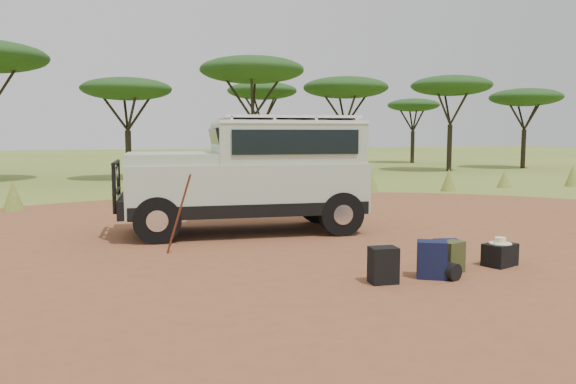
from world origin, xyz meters
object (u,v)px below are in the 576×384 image
object	(u,v)px
backpack_black	(383,265)
backpack_olive	(452,257)
duffel_navy	(447,253)
backpack_navy	(432,260)
walking_staff	(179,215)
hard_case	(500,255)
safari_vehicle	(253,176)

from	to	relation	value
backpack_black	backpack_olive	bearing A→B (deg)	15.48
duffel_navy	backpack_olive	bearing A→B (deg)	-103.61
duffel_navy	backpack_navy	bearing A→B (deg)	-126.96
walking_staff	duffel_navy	distance (m)	4.72
walking_staff	duffel_navy	bearing A→B (deg)	-69.20
backpack_olive	hard_case	distance (m)	1.04
backpack_black	hard_case	world-z (taller)	backpack_black
safari_vehicle	backpack_navy	bearing A→B (deg)	-67.08
walking_staff	backpack_black	world-z (taller)	walking_staff
safari_vehicle	backpack_navy	xyz separation A→B (m)	(1.35, -4.87, -0.96)
backpack_black	backpack_navy	bearing A→B (deg)	7.52
backpack_navy	safari_vehicle	bearing A→B (deg)	137.54
backpack_olive	hard_case	bearing A→B (deg)	-9.53
backpack_black	backpack_navy	size ratio (longest dim) A/B	0.94
backpack_navy	hard_case	size ratio (longest dim) A/B	1.08
walking_staff	hard_case	distance (m)	5.59
safari_vehicle	backpack_black	size ratio (longest dim) A/B	10.16
backpack_navy	hard_case	distance (m)	1.56
safari_vehicle	backpack_navy	distance (m)	5.14
walking_staff	backpack_olive	bearing A→B (deg)	-74.45
backpack_navy	duffel_navy	size ratio (longest dim) A/B	1.30
backpack_navy	backpack_olive	xyz separation A→B (m)	(0.50, 0.19, -0.04)
walking_staff	duffel_navy	world-z (taller)	walking_staff
backpack_black	backpack_navy	distance (m)	0.84
safari_vehicle	hard_case	distance (m)	5.52
backpack_black	backpack_olive	xyz separation A→B (m)	(1.35, 0.19, -0.02)
safari_vehicle	duffel_navy	size ratio (longest dim) A/B	12.41
backpack_black	safari_vehicle	bearing A→B (deg)	103.37
safari_vehicle	duffel_navy	world-z (taller)	safari_vehicle
safari_vehicle	walking_staff	size ratio (longest dim) A/B	3.48
backpack_olive	safari_vehicle	bearing A→B (deg)	97.05
backpack_black	hard_case	distance (m)	2.40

